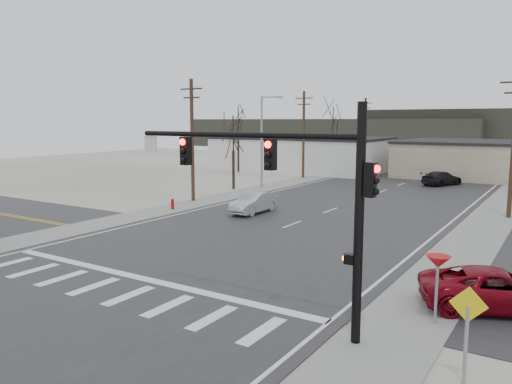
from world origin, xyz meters
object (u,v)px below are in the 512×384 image
car_far_a (442,178)px  car_parked_red (498,290)px  fire_hydrant (173,204)px  car_far_b (445,158)px  traffic_signal_mast (301,186)px  sedan_crossing (254,203)px

car_far_a → car_parked_red: car_parked_red is taller
fire_hydrant → car_far_b: 55.43m
fire_hydrant → car_parked_red: size_ratio=0.16×
traffic_signal_mast → sedan_crossing: (-12.18, 16.27, -3.89)m
fire_hydrant → car_parked_red: 24.92m
car_far_b → car_far_a: bearing=-68.4°
sedan_crossing → car_far_b: size_ratio=1.03×
sedan_crossing → car_far_b: 52.81m
car_far_a → car_far_b: 29.73m
traffic_signal_mast → sedan_crossing: traffic_signal_mast is taller
fire_hydrant → car_far_a: (13.88, 25.65, 0.31)m
traffic_signal_mast → fire_hydrant: bearing=141.9°
sedan_crossing → car_parked_red: bearing=-32.2°
sedan_crossing → car_parked_red: size_ratio=0.84×
fire_hydrant → sedan_crossing: size_ratio=0.20×
traffic_signal_mast → car_far_a: bearing=96.0°
car_far_a → car_far_b: car_far_b is taller
traffic_signal_mast → car_far_b: 69.85m
car_far_a → car_far_b: bearing=-55.6°
traffic_signal_mast → car_parked_red: (5.15, 5.20, -3.91)m
sedan_crossing → car_far_a: (7.97, 23.58, -0.02)m
car_far_b → car_parked_red: car_far_b is taller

